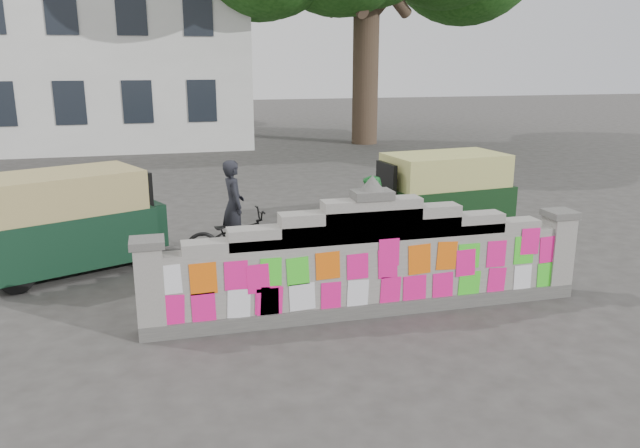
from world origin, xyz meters
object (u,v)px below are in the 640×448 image
Objects in this scene: cyclist_bike at (235,236)px; rickshaw_left at (71,220)px; pedestrian at (372,218)px; rickshaw_right at (441,193)px; cyclist_rider at (234,219)px.

cyclist_bike is 0.56× the size of rickshaw_left.
pedestrian is 5.23m from rickshaw_left.
rickshaw_right is at bearing 99.71° from pedestrian.
pedestrian is at bearing -107.92° from cyclist_bike.
pedestrian is at bearing -32.21° from rickshaw_left.
cyclist_rider is at bearing -29.14° from rickshaw_left.
rickshaw_right is (4.38, 0.79, 0.07)m from cyclist_rider.
pedestrian is 2.35m from rickshaw_right.
rickshaw_left is 7.15m from rickshaw_right.
rickshaw_left is (-2.75, 0.26, 0.42)m from cyclist_bike.
cyclist_bike is 0.33m from cyclist_rider.
rickshaw_right is (4.38, 0.79, 0.40)m from cyclist_bike.
cyclist_rider is 0.52× the size of rickshaw_right.
pedestrian reaches higher than cyclist_bike.
pedestrian is 0.48× the size of rickshaw_left.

